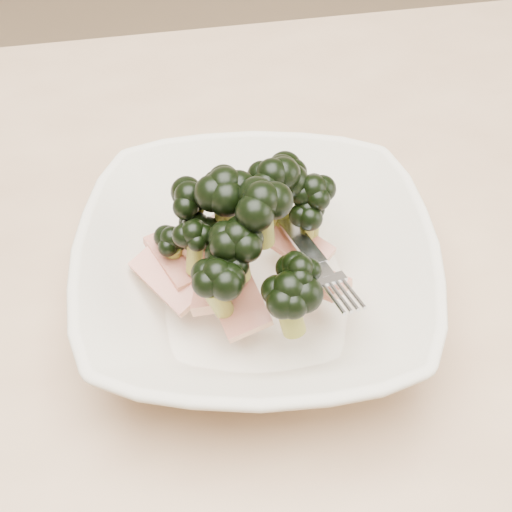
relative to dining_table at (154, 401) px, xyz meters
name	(u,v)px	position (x,y,z in m)	size (l,w,h in m)	color
dining_table	(154,401)	(0.00, 0.00, 0.00)	(1.20, 0.80, 0.75)	tan
broccoli_dish	(255,267)	(0.09, 0.01, 0.14)	(0.29, 0.29, 0.12)	beige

